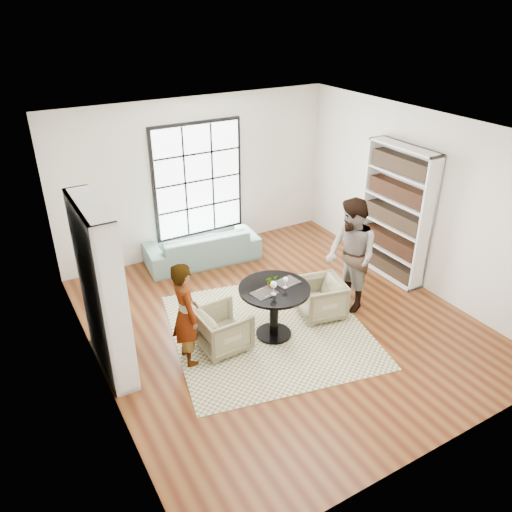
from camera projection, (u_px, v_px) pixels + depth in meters
ground at (280, 321)px, 7.90m from camera, size 6.00×6.00×0.00m
room_shell at (263, 237)px, 7.73m from camera, size 6.00×6.01×6.00m
rug at (269, 330)px, 7.68m from camera, size 3.40×3.40×0.01m
pedestal_table at (274, 301)px, 7.30m from camera, size 1.05×1.05×0.84m
sofa at (202, 246)px, 9.54m from camera, size 2.22×1.04×0.63m
armchair_left at (223, 329)px, 7.17m from camera, size 0.72×0.70×0.63m
armchair_right at (320, 298)px, 7.91m from camera, size 0.82×0.80×0.63m
person_left at (186, 314)px, 6.72m from camera, size 0.39×0.58×1.54m
person_right at (351, 256)px, 7.87m from camera, size 0.85×1.01×1.87m
placemat_left at (264, 293)px, 7.06m from camera, size 0.38×0.31×0.01m
placemat_right at (287, 282)px, 7.33m from camera, size 0.38×0.31×0.01m
cutlery_left at (264, 293)px, 7.06m from camera, size 0.17×0.24×0.01m
cutlery_right at (287, 282)px, 7.33m from camera, size 0.17×0.24×0.01m
wine_glass_left at (274, 285)px, 6.97m from camera, size 0.10×0.10×0.21m
wine_glass_right at (285, 280)px, 7.15m from camera, size 0.08×0.08×0.17m
flower_centerpiece at (271, 282)px, 7.17m from camera, size 0.21×0.20×0.19m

